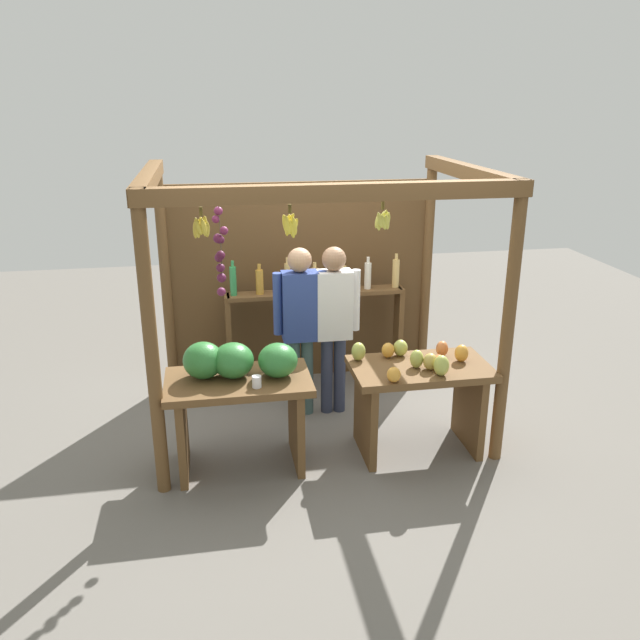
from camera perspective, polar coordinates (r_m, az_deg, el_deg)
ground_plane at (r=6.03m, az=-0.31°, el=-8.56°), size 12.00×12.00×0.00m
market_stall at (r=5.92m, az=-1.09°, el=4.81°), size 2.79×2.01×2.26m
fruit_counter_left at (r=5.03m, az=-7.29°, el=-5.74°), size 1.12×0.64×1.05m
fruit_counter_right at (r=5.32m, az=8.77°, el=-5.85°), size 1.12×0.65×0.93m
bottle_shelf_unit at (r=6.38m, az=-0.37°, el=0.85°), size 1.78×0.22×1.35m
vendor_man at (r=5.72m, az=-1.77°, el=0.21°), size 0.48×0.21×1.58m
vendor_woman at (r=5.76m, az=1.22°, el=0.35°), size 0.48×0.21×1.58m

